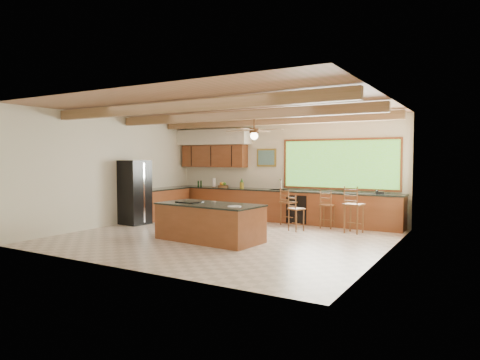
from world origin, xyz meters
The scene contains 9 objects.
ground centered at (0.00, 0.00, 0.00)m, with size 7.20×7.20×0.00m, color beige.
room_shell centered at (-0.17, 0.65, 2.21)m, with size 7.27×6.54×3.02m.
counter_run centered at (-0.82, 2.52, 0.46)m, with size 7.12×3.10×1.23m.
island centered at (-0.07, -0.52, 0.42)m, with size 2.47×1.32×0.85m.
refrigerator centered at (-3.22, 0.40, 0.89)m, with size 0.76×0.74×1.78m.
bar_stool_a centered at (1.11, 1.55, 0.55)m, with size 0.44×0.44×0.93m.
bar_stool_b centered at (0.52, 2.40, 0.61)m, with size 0.45×0.45×1.03m.
bar_stool_c centered at (1.63, 2.40, 0.59)m, with size 0.37×0.37×1.00m.
bar_stool_d centered at (2.44, 1.99, 0.69)m, with size 0.48×0.48×1.17m.
Camera 1 is at (5.29, -8.34, 1.85)m, focal length 32.00 mm.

